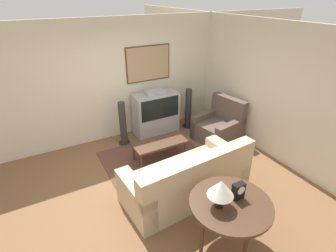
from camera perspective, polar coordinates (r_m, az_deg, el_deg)
ground_plane at (r=4.91m, az=-2.92°, el=-12.59°), size 12.00×12.00×0.00m
wall_back at (r=6.04m, az=-12.15°, el=9.48°), size 12.00×0.10×2.70m
wall_right at (r=5.72m, az=21.30°, el=7.13°), size 0.06×12.00×2.70m
area_rug at (r=5.49m, az=-2.44°, el=-7.63°), size 2.05×1.83×0.01m
tv at (r=6.31m, az=-2.68°, el=2.75°), size 1.05×0.50×1.11m
couch at (r=4.51m, az=4.27°, el=-11.55°), size 2.19×1.10×0.95m
armchair at (r=6.22m, az=10.96°, el=-0.29°), size 1.01×1.04×0.99m
coffee_table at (r=5.38m, az=-1.84°, el=-3.86°), size 1.10×0.50×0.41m
console_table at (r=3.59m, az=13.45°, el=-16.70°), size 1.06×1.06×0.77m
table_lamp at (r=3.29m, az=11.45°, el=-13.18°), size 0.33×0.33×0.39m
mantel_clock at (r=3.56m, az=15.06°, el=-13.48°), size 0.16×0.10×0.23m
speaker_tower_left at (r=5.96m, az=-9.78°, el=0.34°), size 0.27×0.27×1.02m
speaker_tower_right at (r=6.65m, az=4.41°, el=3.63°), size 0.27×0.27×1.02m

